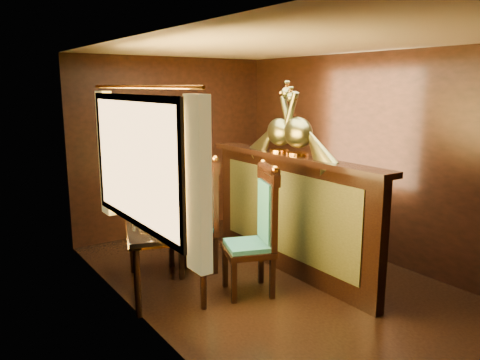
{
  "coord_description": "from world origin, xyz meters",
  "views": [
    {
      "loc": [
        -3.04,
        -3.54,
        2.11
      ],
      "look_at": [
        -0.26,
        0.43,
        1.12
      ],
      "focal_mm": 35.0,
      "sensor_mm": 36.0,
      "label": 1
    }
  ],
  "objects": [
    {
      "name": "peacock_left",
      "position": [
        0.33,
        0.2,
        1.76
      ],
      "size": [
        0.25,
        0.67,
        0.8
      ],
      "primitive_type": null,
      "color": "#1A503E",
      "rests_on": "partition"
    },
    {
      "name": "chair_right",
      "position": [
        -0.43,
        0.95,
        0.71
      ],
      "size": [
        0.57,
        0.59,
        1.36
      ],
      "rotation": [
        0.0,
        0.0,
        -0.18
      ],
      "color": "black",
      "rests_on": "ground"
    },
    {
      "name": "partition",
      "position": [
        0.32,
        0.3,
        0.71
      ],
      "size": [
        0.26,
        2.7,
        1.36
      ],
      "color": "black",
      "rests_on": "ground"
    },
    {
      "name": "ground",
      "position": [
        0.0,
        0.0,
        0.0
      ],
      "size": [
        5.0,
        5.0,
        0.0
      ],
      "primitive_type": "plane",
      "color": "black",
      "rests_on": "ground"
    },
    {
      "name": "room_shell",
      "position": [
        -0.09,
        0.02,
        1.58
      ],
      "size": [
        3.04,
        5.04,
        2.52
      ],
      "color": "black",
      "rests_on": "ground"
    },
    {
      "name": "dining_table",
      "position": [
        -1.05,
        0.69,
        0.66
      ],
      "size": [
        1.12,
        1.42,
        0.93
      ],
      "rotation": [
        0.0,
        0.0,
        -0.34
      ],
      "color": "black",
      "rests_on": "ground"
    },
    {
      "name": "chair_left",
      "position": [
        -0.26,
        0.07,
        0.71
      ],
      "size": [
        0.63,
        0.65,
        1.36
      ],
      "rotation": [
        0.0,
        0.0,
        -0.36
      ],
      "color": "black",
      "rests_on": "ground"
    },
    {
      "name": "peacock_right",
      "position": [
        0.33,
        0.5,
        1.73
      ],
      "size": [
        0.23,
        0.62,
        0.74
      ],
      "primitive_type": null,
      "color": "#1A503E",
      "rests_on": "partition"
    }
  ]
}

